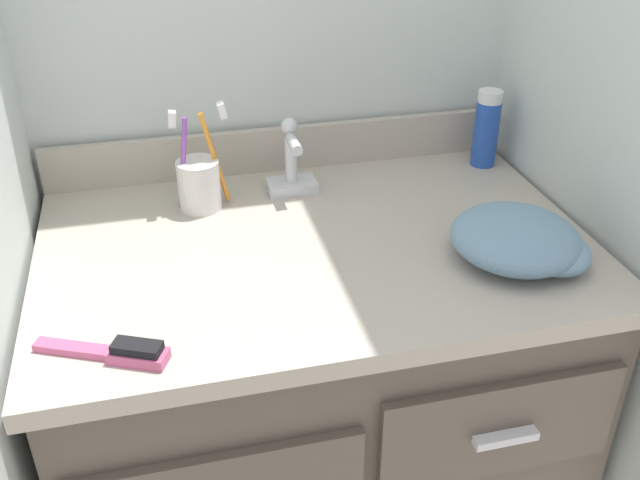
# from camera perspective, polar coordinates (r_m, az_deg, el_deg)

# --- Properties ---
(wall_right) EXTENTS (0.08, 0.68, 2.20)m
(wall_right) POSITION_cam_1_polar(r_m,az_deg,el_deg) (1.25, 23.35, 15.82)
(wall_right) COLOR silver
(wall_right) RESTS_ON ground_plane
(vanity) EXTENTS (0.89, 0.62, 0.77)m
(vanity) POSITION_cam_1_polar(r_m,az_deg,el_deg) (1.39, -0.33, -13.37)
(vanity) COLOR brown
(vanity) RESTS_ON ground_plane
(backsplash) EXTENTS (0.89, 0.02, 0.09)m
(backsplash) POSITION_cam_1_polar(r_m,az_deg,el_deg) (1.40, -3.15, 7.32)
(backsplash) COLOR #B2A899
(backsplash) RESTS_ON vanity
(sink_faucet) EXTENTS (0.09, 0.09, 0.14)m
(sink_faucet) POSITION_cam_1_polar(r_m,az_deg,el_deg) (1.31, -2.30, 5.84)
(sink_faucet) COLOR silver
(sink_faucet) RESTS_ON vanity
(toothbrush_cup) EXTENTS (0.10, 0.07, 0.19)m
(toothbrush_cup) POSITION_cam_1_polar(r_m,az_deg,el_deg) (1.27, -9.65, 4.58)
(toothbrush_cup) COLOR silver
(toothbrush_cup) RESTS_ON vanity
(shaving_cream_can) EXTENTS (0.05, 0.05, 0.15)m
(shaving_cream_can) POSITION_cam_1_polar(r_m,az_deg,el_deg) (1.44, 13.16, 8.66)
(shaving_cream_can) COLOR #234CB2
(shaving_cream_can) RESTS_ON vanity
(hairbrush) EXTENTS (0.17, 0.10, 0.03)m
(hairbrush) POSITION_cam_1_polar(r_m,az_deg,el_deg) (0.96, -15.79, -8.61)
(hairbrush) COLOR #C1517F
(hairbrush) RESTS_ON vanity
(hand_towel) EXTENTS (0.21, 0.21, 0.07)m
(hand_towel) POSITION_cam_1_polar(r_m,az_deg,el_deg) (1.15, 15.94, -0.03)
(hand_towel) COLOR #6B8EA8
(hand_towel) RESTS_ON vanity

